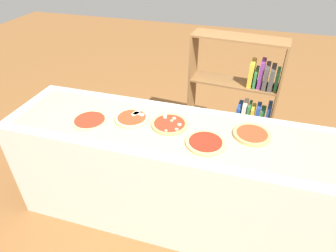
% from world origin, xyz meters
% --- Properties ---
extents(ground_plane, '(12.00, 12.00, 0.00)m').
position_xyz_m(ground_plane, '(0.00, 0.00, 0.00)').
color(ground_plane, brown).
extents(counter, '(2.49, 0.70, 0.94)m').
position_xyz_m(counter, '(0.00, 0.00, 0.47)').
color(counter, beige).
rests_on(counter, ground_plane).
extents(parchment_paper, '(2.31, 0.54, 0.00)m').
position_xyz_m(parchment_paper, '(0.00, 0.00, 0.94)').
color(parchment_paper, tan).
rests_on(parchment_paper, counter).
extents(pizza_plain_0, '(0.26, 0.26, 0.02)m').
position_xyz_m(pizza_plain_0, '(-0.59, -0.08, 0.95)').
color(pizza_plain_0, '#E5C17F').
rests_on(pizza_plain_0, parchment_paper).
extents(pizza_mozzarella_1, '(0.26, 0.26, 0.03)m').
position_xyz_m(pizza_mozzarella_1, '(-0.30, 0.03, 0.96)').
color(pizza_mozzarella_1, '#E5C17F').
rests_on(pizza_mozzarella_1, parchment_paper).
extents(pizza_mushroom_2, '(0.27, 0.27, 0.03)m').
position_xyz_m(pizza_mushroom_2, '(0.00, 0.04, 0.96)').
color(pizza_mushroom_2, tan).
rests_on(pizza_mushroom_2, parchment_paper).
extents(pizza_plain_3, '(0.27, 0.27, 0.02)m').
position_xyz_m(pizza_plain_3, '(0.30, -0.11, 0.96)').
color(pizza_plain_3, '#DBB26B').
rests_on(pizza_plain_3, parchment_paper).
extents(pizza_plain_4, '(0.26, 0.26, 0.02)m').
position_xyz_m(pizza_plain_4, '(0.59, 0.08, 0.96)').
color(pizza_plain_4, tan).
rests_on(pizza_plain_4, parchment_paper).
extents(bookshelf, '(0.88, 0.32, 1.35)m').
position_xyz_m(bookshelf, '(0.50, 0.98, 0.62)').
color(bookshelf, brown).
rests_on(bookshelf, ground_plane).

